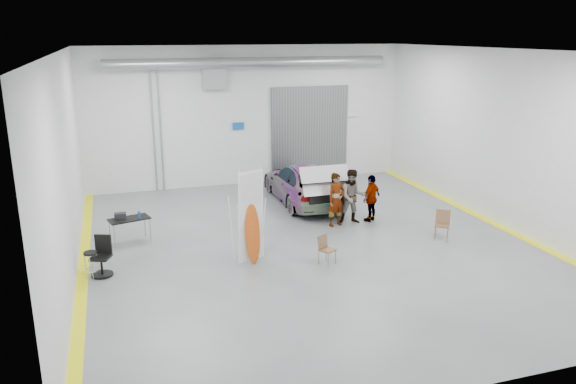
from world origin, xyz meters
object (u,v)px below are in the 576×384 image
object	(u,v)px
person_b	(353,197)
folding_chair_near	(327,255)
person_c	(371,198)
office_chair	(101,258)
folding_chair_far	(441,231)
sedan_car	(303,183)
shop_stool	(92,265)
surfboard_display	(249,225)
person_a	(336,200)
work_table	(127,219)

from	to	relation	value
person_b	folding_chair_near	bearing A→B (deg)	-113.49
person_c	office_chair	distance (m)	9.38
folding_chair_far	folding_chair_near	bearing A→B (deg)	-134.06
sedan_car	person_b	distance (m)	3.07
person_c	shop_stool	distance (m)	9.66
surfboard_display	shop_stool	world-z (taller)	surfboard_display
shop_stool	office_chair	bearing A→B (deg)	26.89
person_c	person_a	bearing A→B (deg)	-29.50
sedan_car	person_c	distance (m)	3.33
person_a	person_b	size ratio (longest dim) A/B	0.97
surfboard_display	folding_chair_far	xyz separation A→B (m)	(6.41, 0.04, -0.89)
work_table	office_chair	xyz separation A→B (m)	(-0.80, -2.42, -0.30)
person_a	work_table	distance (m)	6.99
person_b	work_table	bearing A→B (deg)	-172.00
person_a	shop_stool	size ratio (longest dim) A/B	2.48
person_a	person_c	world-z (taller)	person_a
folding_chair_near	person_b	bearing A→B (deg)	24.85
folding_chair_near	office_chair	size ratio (longest dim) A/B	0.76
folding_chair_far	person_b	bearing A→B (deg)	167.20
person_c	folding_chair_near	xyz separation A→B (m)	(-2.91, -3.14, -0.59)
shop_stool	folding_chair_near	bearing A→B (deg)	-9.06
person_b	folding_chair_near	size ratio (longest dim) A/B	2.30
sedan_car	folding_chair_near	xyz separation A→B (m)	(-1.37, -6.09, -0.51)
folding_chair_far	shop_stool	xyz separation A→B (m)	(-10.78, 0.30, 0.08)
folding_chair_far	work_table	bearing A→B (deg)	-160.18
person_b	surfboard_display	xyz separation A→B (m)	(-4.32, -2.44, 0.22)
person_c	surfboard_display	xyz separation A→B (m)	(-5.05, -2.44, 0.34)
sedan_car	folding_chair_far	distance (m)	6.11
person_a	folding_chair_near	world-z (taller)	person_a
sedan_car	folding_chair_far	bearing A→B (deg)	119.25
folding_chair_near	office_chair	distance (m)	6.36
person_a	folding_chair_far	bearing A→B (deg)	-57.56
surfboard_display	office_chair	distance (m)	4.20
surfboard_display	work_table	xyz separation A→B (m)	(-3.31, 2.90, -0.40)
surfboard_display	folding_chair_near	bearing A→B (deg)	-35.72
person_b	person_c	distance (m)	0.73
folding_chair_near	surfboard_display	bearing A→B (deg)	131.76
surfboard_display	folding_chair_near	size ratio (longest dim) A/B	3.48
person_b	person_c	xyz separation A→B (m)	(0.72, 0.00, -0.12)
office_chair	work_table	bearing A→B (deg)	94.58
person_b	office_chair	distance (m)	8.68
folding_chair_far	work_table	size ratio (longest dim) A/B	0.69
person_c	work_table	bearing A→B (deg)	-35.94
person_b	folding_chair_near	distance (m)	3.89
person_c	folding_chair_far	bearing A→B (deg)	86.79
sedan_car	person_a	world-z (taller)	person_a
shop_stool	work_table	bearing A→B (deg)	67.45
surfboard_display	work_table	bearing A→B (deg)	121.11
person_b	surfboard_display	distance (m)	4.97
person_b	surfboard_display	bearing A→B (deg)	-139.13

